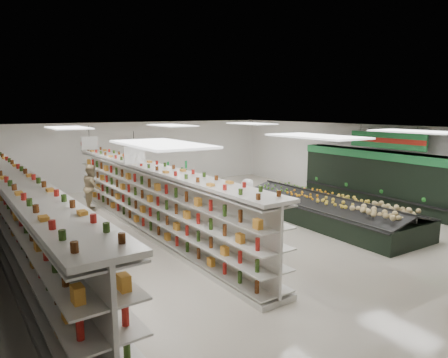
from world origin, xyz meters
TOP-DOWN VIEW (x-y plane):
  - floor at (0.00, 0.00)m, footprint 16.00×16.00m
  - ceiling at (0.00, 0.00)m, footprint 14.00×16.00m
  - wall_back at (0.00, 8.00)m, footprint 14.00×0.02m
  - wall_right at (7.00, 0.00)m, footprint 0.02×16.00m
  - produce_wall_case at (6.53, -1.50)m, footprint 0.93×8.00m
  - aisle_sign_near at (-3.80, -2.00)m, footprint 0.52×0.06m
  - aisle_sign_far at (-3.80, 2.00)m, footprint 0.52×0.06m
  - hortifruti_banner at (6.25, -1.50)m, footprint 0.12×3.20m
  - gondola_left at (-6.12, -0.39)m, footprint 1.57×12.76m
  - gondola_center at (-2.36, 0.70)m, footprint 1.27×12.11m
  - produce_island at (3.05, -1.64)m, footprint 2.42×6.57m
  - soda_endcap at (0.54, 4.89)m, footprint 1.23×0.92m
  - shopper_main at (-0.80, -2.26)m, footprint 0.75×0.53m
  - shopper_background at (-3.19, 4.44)m, footprint 0.72×0.95m

SIDE VIEW (x-z plane):
  - floor at x=0.00m, z-range 0.00..0.00m
  - produce_island at x=3.05m, z-range -0.04..0.94m
  - soda_endcap at x=0.54m, z-range -0.02..1.43m
  - shopper_background at x=-3.19m, z-range 0.00..1.75m
  - gondola_center at x=-2.36m, z-range -0.09..2.01m
  - shopper_main at x=-0.80m, z-range 0.00..1.96m
  - gondola_left at x=-6.12m, z-range -0.09..2.12m
  - produce_wall_case at x=6.53m, z-range 0.14..2.34m
  - wall_back at x=0.00m, z-range 0.00..3.20m
  - wall_right at x=7.00m, z-range 0.00..3.20m
  - hortifruti_banner at x=6.25m, z-range 2.18..3.13m
  - aisle_sign_near at x=-3.80m, z-range 2.38..3.13m
  - aisle_sign_far at x=-3.80m, z-range 2.38..3.13m
  - ceiling at x=0.00m, z-range 3.19..3.21m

